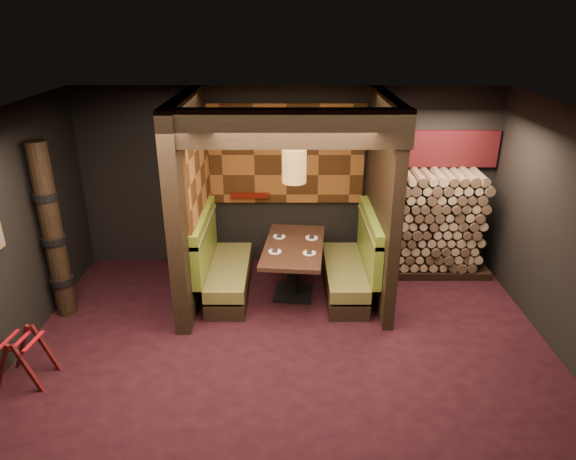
{
  "coord_description": "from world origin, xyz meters",
  "views": [
    {
      "loc": [
        -0.0,
        -5.01,
        3.79
      ],
      "look_at": [
        0.0,
        1.3,
        1.15
      ],
      "focal_mm": 32.0,
      "sensor_mm": 36.0,
      "label": 1
    }
  ],
  "objects_px": {
    "booth_bench_left": "(222,268)",
    "totem_column": "(53,233)",
    "booth_bench_right": "(352,268)",
    "pendant_lamp": "(294,166)",
    "firewood_stack": "(435,223)",
    "luggage_rack": "(24,355)",
    "dining_table": "(294,260)"
  },
  "relations": [
    {
      "from": "totem_column",
      "to": "luggage_rack",
      "type": "bearing_deg",
      "value": -85.03
    },
    {
      "from": "dining_table",
      "to": "totem_column",
      "type": "height_order",
      "value": "totem_column"
    },
    {
      "from": "dining_table",
      "to": "totem_column",
      "type": "relative_size",
      "value": 0.66
    },
    {
      "from": "booth_bench_left",
      "to": "booth_bench_right",
      "type": "distance_m",
      "value": 1.89
    },
    {
      "from": "dining_table",
      "to": "pendant_lamp",
      "type": "relative_size",
      "value": 1.42
    },
    {
      "from": "booth_bench_right",
      "to": "firewood_stack",
      "type": "xyz_separation_m",
      "value": [
        1.35,
        0.7,
        0.42
      ]
    },
    {
      "from": "luggage_rack",
      "to": "firewood_stack",
      "type": "distance_m",
      "value": 5.87
    },
    {
      "from": "booth_bench_right",
      "to": "firewood_stack",
      "type": "distance_m",
      "value": 1.58
    },
    {
      "from": "pendant_lamp",
      "to": "firewood_stack",
      "type": "bearing_deg",
      "value": 20.06
    },
    {
      "from": "dining_table",
      "to": "luggage_rack",
      "type": "relative_size",
      "value": 2.52
    },
    {
      "from": "dining_table",
      "to": "luggage_rack",
      "type": "distance_m",
      "value": 3.57
    },
    {
      "from": "booth_bench_left",
      "to": "totem_column",
      "type": "distance_m",
      "value": 2.3
    },
    {
      "from": "luggage_rack",
      "to": "totem_column",
      "type": "relative_size",
      "value": 0.26
    },
    {
      "from": "booth_bench_right",
      "to": "dining_table",
      "type": "height_order",
      "value": "booth_bench_right"
    },
    {
      "from": "booth_bench_left",
      "to": "dining_table",
      "type": "distance_m",
      "value": 1.06
    },
    {
      "from": "firewood_stack",
      "to": "luggage_rack",
      "type": "bearing_deg",
      "value": -153.03
    },
    {
      "from": "booth_bench_right",
      "to": "pendant_lamp",
      "type": "relative_size",
      "value": 1.44
    },
    {
      "from": "dining_table",
      "to": "firewood_stack",
      "type": "xyz_separation_m",
      "value": [
        2.2,
        0.75,
        0.26
      ]
    },
    {
      "from": "booth_bench_left",
      "to": "totem_column",
      "type": "xyz_separation_m",
      "value": [
        -2.09,
        -0.55,
        0.79
      ]
    },
    {
      "from": "pendant_lamp",
      "to": "luggage_rack",
      "type": "xyz_separation_m",
      "value": [
        -3.01,
        -1.85,
        -1.65
      ]
    },
    {
      "from": "dining_table",
      "to": "firewood_stack",
      "type": "distance_m",
      "value": 2.34
    },
    {
      "from": "booth_bench_right",
      "to": "pendant_lamp",
      "type": "bearing_deg",
      "value": -172.98
    },
    {
      "from": "booth_bench_right",
      "to": "luggage_rack",
      "type": "relative_size",
      "value": 2.54
    },
    {
      "from": "booth_bench_left",
      "to": "pendant_lamp",
      "type": "relative_size",
      "value": 1.44
    },
    {
      "from": "pendant_lamp",
      "to": "firewood_stack",
      "type": "relative_size",
      "value": 0.64
    },
    {
      "from": "booth_bench_left",
      "to": "booth_bench_right",
      "type": "height_order",
      "value": "same"
    },
    {
      "from": "booth_bench_left",
      "to": "totem_column",
      "type": "bearing_deg",
      "value": -165.25
    },
    {
      "from": "booth_bench_right",
      "to": "firewood_stack",
      "type": "relative_size",
      "value": 0.92
    },
    {
      "from": "luggage_rack",
      "to": "pendant_lamp",
      "type": "bearing_deg",
      "value": 31.54
    },
    {
      "from": "booth_bench_right",
      "to": "totem_column",
      "type": "relative_size",
      "value": 0.67
    },
    {
      "from": "dining_table",
      "to": "luggage_rack",
      "type": "height_order",
      "value": "dining_table"
    },
    {
      "from": "booth_bench_right",
      "to": "luggage_rack",
      "type": "xyz_separation_m",
      "value": [
        -3.86,
        -1.95,
        -0.09
      ]
    }
  ]
}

